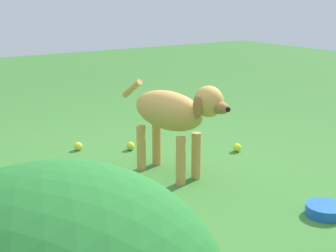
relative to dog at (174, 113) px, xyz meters
name	(u,v)px	position (x,y,z in m)	size (l,w,h in m)	color
ground	(170,182)	(0.09, 0.09, -0.44)	(14.00, 14.00, 0.00)	#38722D
dog	(174,113)	(0.00, 0.00, 0.00)	(0.34, 0.96, 0.66)	#C69347
tennis_ball_0	(78,146)	(0.31, -0.88, -0.40)	(0.07, 0.07, 0.07)	#D0D539
tennis_ball_1	(131,146)	(-0.03, -0.65, -0.40)	(0.07, 0.07, 0.07)	#C9D431
tennis_ball_2	(237,148)	(-0.70, -0.16, -0.40)	(0.07, 0.07, 0.07)	#C4D92D
water_bowl	(325,210)	(-0.36, 0.97, -0.41)	(0.22, 0.22, 0.06)	blue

